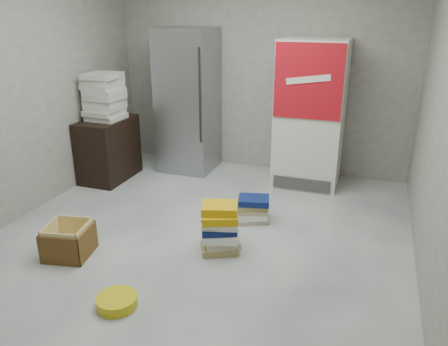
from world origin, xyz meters
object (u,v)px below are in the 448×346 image
steel_fridge (188,101)px  phonebook_stack_main (220,228)px  coke_cooler (310,114)px  wood_shelf (109,149)px  cardboard_box (69,243)px

steel_fridge → phonebook_stack_main: size_ratio=4.04×
coke_cooler → phonebook_stack_main: 2.17m
steel_fridge → coke_cooler: steel_fridge is taller
wood_shelf → cardboard_box: bearing=-67.8°
cardboard_box → wood_shelf: bearing=100.9°
coke_cooler → wood_shelf: bearing=-163.7°
wood_shelf → phonebook_stack_main: size_ratio=1.70×
wood_shelf → phonebook_stack_main: 2.39m
steel_fridge → coke_cooler: size_ratio=1.06×
wood_shelf → cardboard_box: 1.97m
coke_cooler → cardboard_box: bearing=-124.6°
steel_fridge → coke_cooler: bearing=-0.2°
phonebook_stack_main → cardboard_box: phonebook_stack_main is taller
coke_cooler → cardboard_box: size_ratio=4.01×
steel_fridge → wood_shelf: (-0.83, -0.73, -0.55)m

